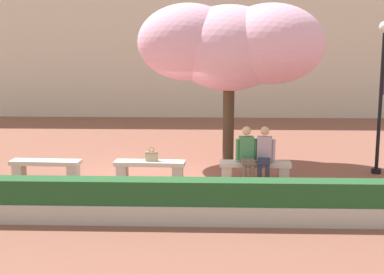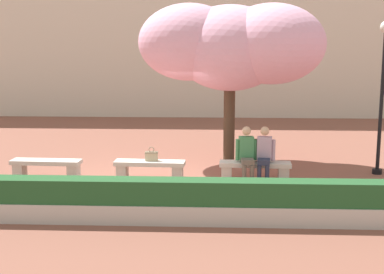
{
  "view_description": "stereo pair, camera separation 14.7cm",
  "coord_description": "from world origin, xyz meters",
  "px_view_note": "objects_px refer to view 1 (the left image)",
  "views": [
    {
      "loc": [
        1.43,
        -12.32,
        3.24
      ],
      "look_at": [
        1.0,
        0.2,
        1.0
      ],
      "focal_mm": 50.0,
      "sensor_mm": 36.0,
      "label": 1
    },
    {
      "loc": [
        1.58,
        -12.31,
        3.24
      ],
      "look_at": [
        1.0,
        0.2,
        1.0
      ],
      "focal_mm": 50.0,
      "sensor_mm": 36.0,
      "label": 2
    }
  ],
  "objects_px": {
    "stone_bench_west_end": "(46,166)",
    "cherry_tree_main": "(232,45)",
    "stone_bench_center": "(255,168)",
    "person_seated_right": "(264,152)",
    "person_seated_left": "(247,152)",
    "stone_bench_near_west": "(150,167)",
    "lamp_post_with_banner": "(382,83)",
    "handbag": "(152,156)"
  },
  "relations": [
    {
      "from": "person_seated_right",
      "to": "handbag",
      "type": "relative_size",
      "value": 3.81
    },
    {
      "from": "stone_bench_near_west",
      "to": "lamp_post_with_banner",
      "type": "bearing_deg",
      "value": 8.21
    },
    {
      "from": "stone_bench_west_end",
      "to": "stone_bench_center",
      "type": "distance_m",
      "value": 4.99
    },
    {
      "from": "stone_bench_west_end",
      "to": "lamp_post_with_banner",
      "type": "relative_size",
      "value": 0.45
    },
    {
      "from": "person_seated_right",
      "to": "cherry_tree_main",
      "type": "xyz_separation_m",
      "value": [
        -0.71,
        1.92,
        2.44
      ]
    },
    {
      "from": "stone_bench_near_west",
      "to": "person_seated_right",
      "type": "xyz_separation_m",
      "value": [
        2.7,
        -0.05,
        0.4
      ]
    },
    {
      "from": "stone_bench_center",
      "to": "lamp_post_with_banner",
      "type": "distance_m",
      "value": 3.75
    },
    {
      "from": "person_seated_right",
      "to": "stone_bench_near_west",
      "type": "bearing_deg",
      "value": 178.88
    },
    {
      "from": "person_seated_left",
      "to": "lamp_post_with_banner",
      "type": "xyz_separation_m",
      "value": [
        3.3,
        0.86,
        1.55
      ]
    },
    {
      "from": "stone_bench_west_end",
      "to": "person_seated_right",
      "type": "xyz_separation_m",
      "value": [
        5.19,
        -0.05,
        0.4
      ]
    },
    {
      "from": "person_seated_left",
      "to": "lamp_post_with_banner",
      "type": "height_order",
      "value": "lamp_post_with_banner"
    },
    {
      "from": "stone_bench_near_west",
      "to": "stone_bench_west_end",
      "type": "bearing_deg",
      "value": 180.0
    },
    {
      "from": "person_seated_left",
      "to": "person_seated_right",
      "type": "relative_size",
      "value": 1.0
    },
    {
      "from": "stone_bench_center",
      "to": "cherry_tree_main",
      "type": "bearing_deg",
      "value": 105.28
    },
    {
      "from": "stone_bench_west_end",
      "to": "cherry_tree_main",
      "type": "relative_size",
      "value": 0.35
    },
    {
      "from": "stone_bench_west_end",
      "to": "person_seated_left",
      "type": "distance_m",
      "value": 4.8
    },
    {
      "from": "stone_bench_near_west",
      "to": "cherry_tree_main",
      "type": "bearing_deg",
      "value": 43.25
    },
    {
      "from": "cherry_tree_main",
      "to": "handbag",
      "type": "bearing_deg",
      "value": -136.46
    },
    {
      "from": "person_seated_left",
      "to": "person_seated_right",
      "type": "xyz_separation_m",
      "value": [
        0.41,
        0.0,
        0.0
      ]
    },
    {
      "from": "cherry_tree_main",
      "to": "person_seated_right",
      "type": "bearing_deg",
      "value": -69.64
    },
    {
      "from": "stone_bench_center",
      "to": "handbag",
      "type": "height_order",
      "value": "handbag"
    },
    {
      "from": "stone_bench_west_end",
      "to": "cherry_tree_main",
      "type": "bearing_deg",
      "value": 22.62
    },
    {
      "from": "handbag",
      "to": "cherry_tree_main",
      "type": "relative_size",
      "value": 0.07
    },
    {
      "from": "stone_bench_west_end",
      "to": "stone_bench_near_west",
      "type": "height_order",
      "value": "same"
    },
    {
      "from": "stone_bench_west_end",
      "to": "lamp_post_with_banner",
      "type": "bearing_deg",
      "value": 5.7
    },
    {
      "from": "person_seated_left",
      "to": "stone_bench_center",
      "type": "bearing_deg",
      "value": 14.52
    },
    {
      "from": "stone_bench_center",
      "to": "cherry_tree_main",
      "type": "height_order",
      "value": "cherry_tree_main"
    },
    {
      "from": "handbag",
      "to": "person_seated_right",
      "type": "bearing_deg",
      "value": -1.6
    },
    {
      "from": "stone_bench_near_west",
      "to": "person_seated_right",
      "type": "relative_size",
      "value": 1.31
    },
    {
      "from": "lamp_post_with_banner",
      "to": "person_seated_left",
      "type": "bearing_deg",
      "value": -165.41
    },
    {
      "from": "stone_bench_west_end",
      "to": "stone_bench_center",
      "type": "bearing_deg",
      "value": 0.0
    },
    {
      "from": "lamp_post_with_banner",
      "to": "handbag",
      "type": "bearing_deg",
      "value": -171.94
    },
    {
      "from": "cherry_tree_main",
      "to": "lamp_post_with_banner",
      "type": "height_order",
      "value": "cherry_tree_main"
    },
    {
      "from": "handbag",
      "to": "lamp_post_with_banner",
      "type": "bearing_deg",
      "value": 8.06
    },
    {
      "from": "stone_bench_near_west",
      "to": "person_seated_left",
      "type": "xyz_separation_m",
      "value": [
        2.29,
        -0.05,
        0.4
      ]
    },
    {
      "from": "stone_bench_west_end",
      "to": "person_seated_right",
      "type": "distance_m",
      "value": 5.21
    },
    {
      "from": "stone_bench_near_west",
      "to": "handbag",
      "type": "xyz_separation_m",
      "value": [
        0.04,
        0.02,
        0.28
      ]
    },
    {
      "from": "person_seated_left",
      "to": "handbag",
      "type": "relative_size",
      "value": 3.81
    },
    {
      "from": "stone_bench_west_end",
      "to": "person_seated_right",
      "type": "bearing_deg",
      "value": -0.58
    },
    {
      "from": "stone_bench_west_end",
      "to": "lamp_post_with_banner",
      "type": "xyz_separation_m",
      "value": [
        8.09,
        0.81,
        1.95
      ]
    },
    {
      "from": "stone_bench_center",
      "to": "handbag",
      "type": "relative_size",
      "value": 4.98
    },
    {
      "from": "stone_bench_west_end",
      "to": "handbag",
      "type": "distance_m",
      "value": 2.55
    }
  ]
}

